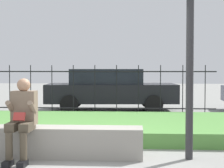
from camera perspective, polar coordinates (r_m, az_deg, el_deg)
The scene contains 7 objects.
ground_plane at distance 6.25m, azimuth -4.57°, elevation -11.09°, with size 60.00×60.00×0.00m, color gray.
stone_bench at distance 6.23m, azimuth -6.65°, elevation -9.03°, with size 2.42×0.49×0.50m.
person_seated_reader at distance 6.05m, azimuth -13.54°, elevation -4.68°, with size 0.42×0.73×1.30m.
grass_berm at distance 8.57m, azimuth -2.22°, elevation -6.43°, with size 8.27×3.43×0.28m.
iron_fence at distance 10.76m, azimuth -0.96°, elevation -1.03°, with size 6.27×0.03×1.55m.
car_parked_center at distance 12.94m, azimuth -0.30°, elevation -0.73°, with size 4.53×2.20×1.44m.
street_lamp at distance 6.14m, azimuth 11.84°, elevation 11.05°, with size 0.28×0.28×3.87m.
Camera 1 is at (0.88, -6.01, 1.45)m, focal length 60.00 mm.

